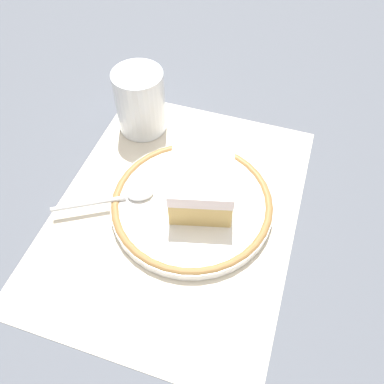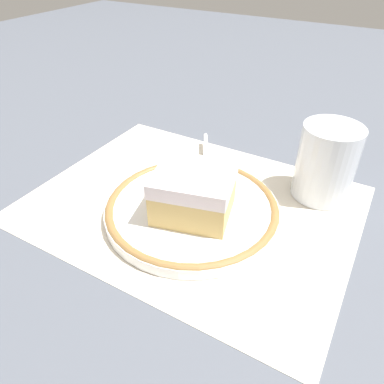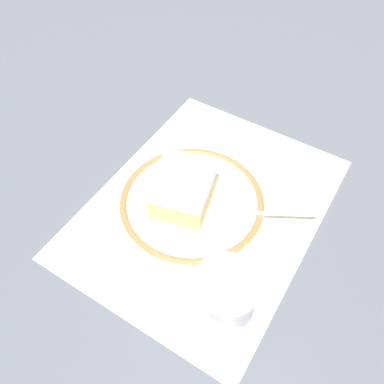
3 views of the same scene
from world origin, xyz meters
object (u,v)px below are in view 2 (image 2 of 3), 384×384
plate (192,208)px  cup (325,166)px  spoon (207,165)px  cake_slice (194,193)px

plate → cup: cup is taller
spoon → cup: (-0.15, -0.04, 0.03)m
cup → plate: bearing=44.0°
plate → cake_slice: bearing=128.7°
plate → spoon: 0.09m
cake_slice → spoon: cake_slice is taller
plate → spoon: (0.02, -0.09, 0.01)m
cake_slice → spoon: bearing=-71.2°
cake_slice → cup: size_ratio=1.08×
plate → cake_slice: 0.04m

